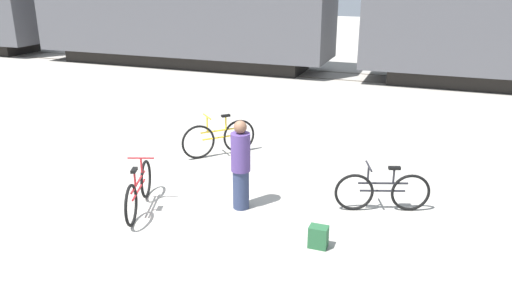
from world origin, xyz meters
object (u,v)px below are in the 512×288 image
(bicycle_maroon, at_px, (139,190))
(person_in_purple, at_px, (241,165))
(bicycle_black, at_px, (382,191))
(backpack, at_px, (318,237))
(bicycle_yellow, at_px, (219,138))

(bicycle_maroon, relative_size, person_in_purple, 1.06)
(person_in_purple, bearing_deg, bicycle_black, -25.74)
(person_in_purple, height_order, backpack, person_in_purple)
(bicycle_maroon, xyz_separation_m, person_in_purple, (1.61, 0.69, 0.43))
(bicycle_yellow, relative_size, backpack, 3.78)
(bicycle_black, height_order, backpack, bicycle_black)
(bicycle_black, bearing_deg, bicycle_yellow, 158.06)
(bicycle_black, distance_m, backpack, 1.74)
(bicycle_yellow, xyz_separation_m, backpack, (3.02, -3.08, -0.23))
(bicycle_yellow, height_order, bicycle_maroon, bicycle_yellow)
(bicycle_black, distance_m, bicycle_maroon, 4.17)
(person_in_purple, distance_m, backpack, 1.88)
(bicycle_black, bearing_deg, person_in_purple, -161.94)
(backpack, bearing_deg, bicycle_yellow, 134.50)
(bicycle_maroon, bearing_deg, bicycle_black, 20.22)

